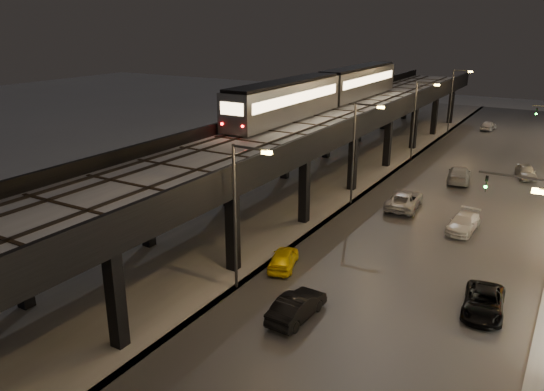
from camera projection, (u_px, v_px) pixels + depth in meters
The scene contains 19 objects.
road_surface at pixel (456, 207), 46.39m from camera, with size 17.00×120.00×0.06m, color #46474D.
under_viaduct_pavement at pixel (317, 183), 52.92m from camera, with size 11.00×120.00×0.06m, color #9FA1A8.
elevated_viaduct at pixel (303, 134), 48.57m from camera, with size 9.00×100.00×6.30m.
viaduct_trackbed at pixel (304, 125), 48.44m from camera, with size 8.40×100.00×0.32m.
viaduct_parapet_streetside at pixel (349, 125), 46.21m from camera, with size 0.30×100.00×1.10m, color black.
viaduct_parapet_far at pixel (264, 116), 50.41m from camera, with size 0.30×100.00×1.10m, color black.
streetlight_left_1 at pixel (239, 208), 30.62m from camera, with size 2.57×0.28×9.00m.
streetlight_left_2 at pixel (357, 147), 45.31m from camera, with size 2.57×0.28×9.00m.
streetlight_left_3 at pixel (417, 116), 60.00m from camera, with size 2.57×0.28×9.00m.
streetlight_left_4 at pixel (453, 97), 74.69m from camera, with size 2.57×0.28×9.00m.
subway_train at pixel (327, 90), 57.22m from camera, with size 3.00×36.04×3.59m.
car_taxi at pixel (283, 259), 34.78m from camera, with size 1.55×3.85×1.31m, color yellow.
car_near_white at pixel (297, 307), 28.84m from camera, with size 1.51×4.33×1.43m, color black.
car_mid_silver at pixel (404, 200), 45.73m from camera, with size 2.52×5.46×1.52m, color #B9BAC2.
car_mid_dark at pixel (459, 175), 53.17m from camera, with size 2.14×5.26×1.53m, color #979AA2.
car_far_white at pixel (488, 126), 78.10m from camera, with size 1.62×4.03×1.37m, color silver.
car_onc_dark at pixel (483, 303), 29.39m from camera, with size 2.13×4.61×1.28m, color black.
car_onc_white at pixel (463, 223), 40.83m from camera, with size 1.84×4.52×1.31m, color white.
car_onc_red at pixel (526, 172), 54.36m from camera, with size 1.66×4.12×1.40m, color #9D9D9D.
Camera 1 is at (15.92, -10.81, 15.61)m, focal length 35.00 mm.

